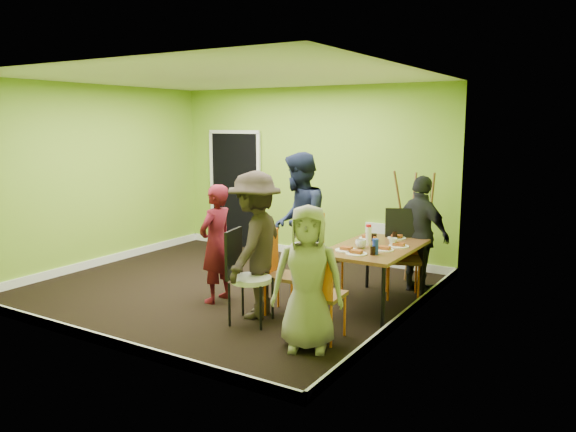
# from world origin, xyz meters

# --- Properties ---
(ground) EXTENTS (5.00, 5.00, 0.00)m
(ground) POSITION_xyz_m (0.00, 0.00, 0.00)
(ground) COLOR black
(ground) RESTS_ON ground
(room_walls) EXTENTS (5.04, 4.54, 2.82)m
(room_walls) POSITION_xyz_m (-0.02, 0.04, 0.99)
(room_walls) COLOR #82B02D
(room_walls) RESTS_ON ground
(dining_table) EXTENTS (0.90, 1.50, 0.75)m
(dining_table) POSITION_xyz_m (1.99, 0.34, 0.70)
(dining_table) COLOR black
(dining_table) RESTS_ON ground
(chair_left_far) EXTENTS (0.55, 0.55, 1.04)m
(chair_left_far) POSITION_xyz_m (1.15, 0.44, 0.58)
(chair_left_far) COLOR orange
(chair_left_far) RESTS_ON ground
(chair_left_near) EXTENTS (0.45, 0.44, 0.98)m
(chair_left_near) POSITION_xyz_m (1.11, -0.46, 0.55)
(chair_left_near) COLOR orange
(chair_left_near) RESTS_ON ground
(chair_back_end) EXTENTS (0.63, 0.67, 1.12)m
(chair_back_end) POSITION_xyz_m (2.08, 1.05, 0.79)
(chair_back_end) COLOR orange
(chair_back_end) RESTS_ON ground
(chair_front_end) EXTENTS (0.44, 0.44, 1.01)m
(chair_front_end) POSITION_xyz_m (1.94, -0.99, 0.57)
(chair_front_end) COLOR orange
(chair_front_end) RESTS_ON ground
(chair_bentwood) EXTENTS (0.50, 0.49, 1.06)m
(chair_bentwood) POSITION_xyz_m (0.97, -0.92, 0.58)
(chair_bentwood) COLOR black
(chair_bentwood) RESTS_ON ground
(easel) EXTENTS (0.62, 0.58, 1.55)m
(easel) POSITION_xyz_m (1.94, 1.90, 0.76)
(easel) COLOR brown
(easel) RESTS_ON ground
(plate_near_left) EXTENTS (0.23, 0.23, 0.01)m
(plate_near_left) POSITION_xyz_m (1.73, 0.71, 0.76)
(plate_near_left) COLOR white
(plate_near_left) RESTS_ON dining_table
(plate_near_right) EXTENTS (0.26, 0.26, 0.01)m
(plate_near_right) POSITION_xyz_m (1.79, -0.05, 0.76)
(plate_near_right) COLOR white
(plate_near_right) RESTS_ON dining_table
(plate_far_back) EXTENTS (0.24, 0.24, 0.01)m
(plate_far_back) POSITION_xyz_m (2.04, 0.92, 0.76)
(plate_far_back) COLOR white
(plate_far_back) RESTS_ON dining_table
(plate_far_front) EXTENTS (0.24, 0.24, 0.01)m
(plate_far_front) POSITION_xyz_m (1.96, -0.15, 0.76)
(plate_far_front) COLOR white
(plate_far_front) RESTS_ON dining_table
(plate_wall_back) EXTENTS (0.24, 0.24, 0.01)m
(plate_wall_back) POSITION_xyz_m (2.24, 0.47, 0.76)
(plate_wall_back) COLOR white
(plate_wall_back) RESTS_ON dining_table
(plate_wall_front) EXTENTS (0.22, 0.22, 0.01)m
(plate_wall_front) POSITION_xyz_m (2.16, 0.21, 0.76)
(plate_wall_front) COLOR white
(plate_wall_front) RESTS_ON dining_table
(thermos) EXTENTS (0.07, 0.07, 0.22)m
(thermos) POSITION_xyz_m (1.89, 0.36, 0.86)
(thermos) COLOR white
(thermos) RESTS_ON dining_table
(blue_bottle) EXTENTS (0.07, 0.07, 0.18)m
(blue_bottle) POSITION_xyz_m (2.15, -0.04, 0.84)
(blue_bottle) COLOR #162CA9
(blue_bottle) RESTS_ON dining_table
(orange_bottle) EXTENTS (0.04, 0.04, 0.07)m
(orange_bottle) POSITION_xyz_m (1.90, 0.53, 0.79)
(orange_bottle) COLOR orange
(orange_bottle) RESTS_ON dining_table
(glass_mid) EXTENTS (0.07, 0.07, 0.09)m
(glass_mid) POSITION_xyz_m (1.85, 0.63, 0.80)
(glass_mid) COLOR black
(glass_mid) RESTS_ON dining_table
(glass_back) EXTENTS (0.06, 0.06, 0.10)m
(glass_back) POSITION_xyz_m (2.05, 0.84, 0.80)
(glass_back) COLOR black
(glass_back) RESTS_ON dining_table
(glass_front) EXTENTS (0.06, 0.06, 0.10)m
(glass_front) POSITION_xyz_m (2.14, -0.08, 0.80)
(glass_front) COLOR black
(glass_front) RESTS_ON dining_table
(cup_a) EXTENTS (0.13, 0.13, 0.10)m
(cup_a) POSITION_xyz_m (1.88, 0.17, 0.80)
(cup_a) COLOR white
(cup_a) RESTS_ON dining_table
(cup_b) EXTENTS (0.11, 0.11, 0.10)m
(cup_b) POSITION_xyz_m (2.17, 0.47, 0.80)
(cup_b) COLOR white
(cup_b) RESTS_ON dining_table
(person_standing) EXTENTS (0.36, 0.54, 1.48)m
(person_standing) POSITION_xyz_m (0.22, -0.50, 0.74)
(person_standing) COLOR #560E19
(person_standing) RESTS_ON ground
(person_left_far) EXTENTS (0.99, 1.09, 1.85)m
(person_left_far) POSITION_xyz_m (0.87, 0.43, 0.92)
(person_left_far) COLOR #161C37
(person_left_far) RESTS_ON ground
(person_left_near) EXTENTS (0.84, 1.20, 1.69)m
(person_left_near) POSITION_xyz_m (0.95, -0.70, 0.84)
(person_left_near) COLOR #2B221D
(person_left_near) RESTS_ON ground
(person_back_end) EXTENTS (0.98, 0.73, 1.55)m
(person_back_end) POSITION_xyz_m (2.27, 1.20, 0.78)
(person_back_end) COLOR black
(person_back_end) RESTS_ON ground
(person_front_end) EXTENTS (0.83, 0.71, 1.45)m
(person_front_end) POSITION_xyz_m (1.93, -1.21, 0.72)
(person_front_end) COLOR gray
(person_front_end) RESTS_ON ground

